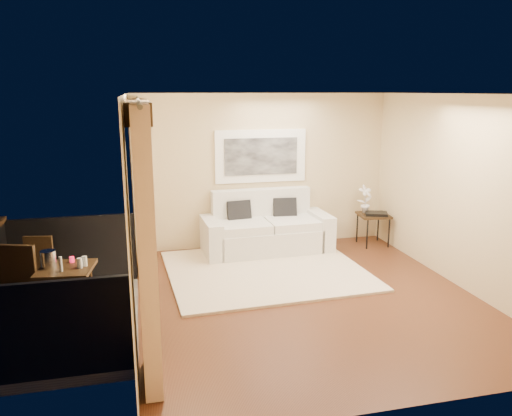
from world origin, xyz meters
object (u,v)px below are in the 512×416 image
object	(u,v)px
ice_bucket	(48,259)
balcony_chair_near	(14,284)
orchid	(365,199)
balcony_chair_far	(42,261)
side_table	(374,217)
bistro_table	(66,274)
sofa	(265,230)

from	to	relation	value
ice_bucket	balcony_chair_near	bearing A→B (deg)	-157.50
orchid	balcony_chair_far	distance (m)	5.45
side_table	balcony_chair_near	xyz separation A→B (m)	(-5.52, -2.17, 0.09)
bistro_table	balcony_chair_far	bearing A→B (deg)	113.96
balcony_chair_far	ice_bucket	xyz separation A→B (m)	(0.25, -0.93, 0.32)
bistro_table	balcony_chair_far	xyz separation A→B (m)	(-0.44, 0.99, -0.14)
orchid	ice_bucket	size ratio (longest dim) A/B	2.55
sofa	balcony_chair_near	bearing A→B (deg)	-149.62
side_table	ice_bucket	distance (m)	5.55
orchid	bistro_table	size ratio (longest dim) A/B	0.71
balcony_chair_near	ice_bucket	world-z (taller)	balcony_chair_near
side_table	balcony_chair_far	world-z (taller)	balcony_chair_far
side_table	orchid	size ratio (longest dim) A/B	1.14
balcony_chair_near	balcony_chair_far	bearing A→B (deg)	102.60
bistro_table	ice_bucket	distance (m)	0.27
bistro_table	sofa	bearing A→B (deg)	36.14
sofa	bistro_table	xyz separation A→B (m)	(-2.98, -2.18, 0.26)
orchid	balcony_chair_near	xyz separation A→B (m)	(-5.41, -2.30, -0.23)
balcony_chair_far	balcony_chair_near	world-z (taller)	balcony_chair_near
side_table	bistro_table	distance (m)	5.39
bistro_table	ice_bucket	bearing A→B (deg)	162.36
bistro_table	ice_bucket	xyz separation A→B (m)	(-0.19, 0.06, 0.18)
orchid	side_table	bearing A→B (deg)	-48.76
ice_bucket	side_table	bearing A→B (deg)	21.38
side_table	bistro_table	size ratio (longest dim) A/B	0.81
balcony_chair_far	side_table	bearing A→B (deg)	-157.99
sofa	ice_bucket	world-z (taller)	sofa
orchid	balcony_chair_far	bearing A→B (deg)	-167.05
sofa	orchid	bearing A→B (deg)	-1.27
side_table	orchid	bearing A→B (deg)	131.24
sofa	balcony_chair_near	size ratio (longest dim) A/B	2.16
balcony_chair_near	bistro_table	bearing A→B (deg)	27.52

